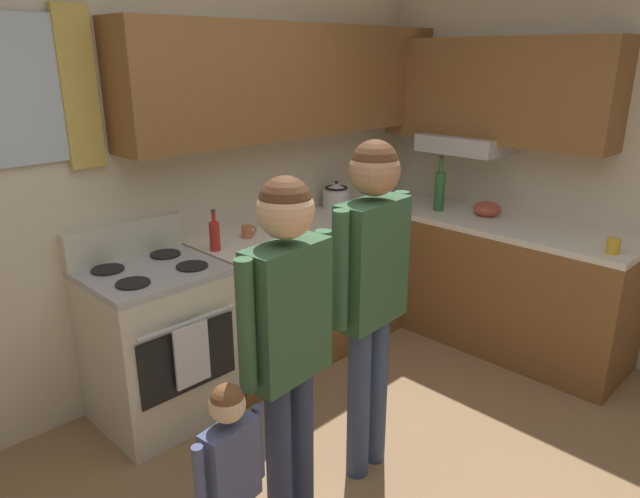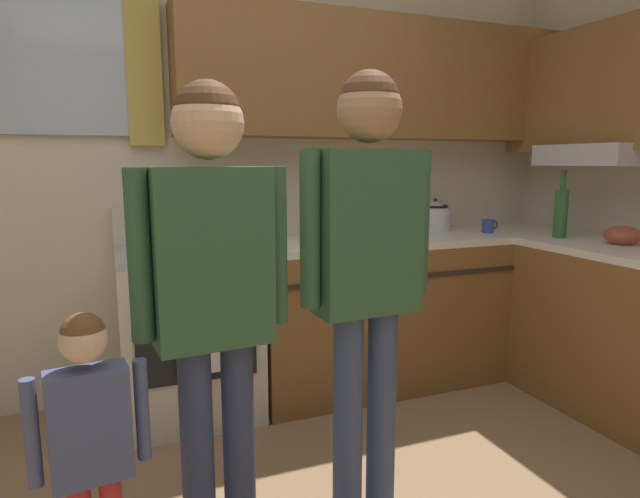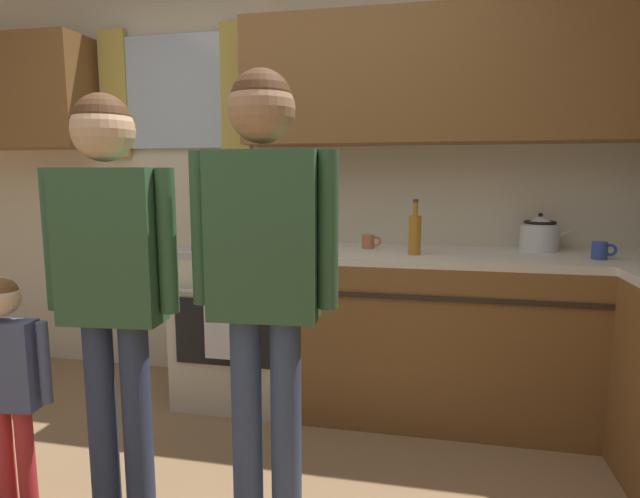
{
  "view_description": "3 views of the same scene",
  "coord_description": "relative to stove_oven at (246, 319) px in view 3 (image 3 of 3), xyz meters",
  "views": [
    {
      "loc": [
        -1.57,
        -1.13,
        1.99
      ],
      "look_at": [
        0.29,
        0.73,
        1.09
      ],
      "focal_mm": 32.21,
      "sensor_mm": 36.0,
      "label": 1
    },
    {
      "loc": [
        -0.53,
        -1.25,
        1.35
      ],
      "look_at": [
        0.34,
        0.95,
        0.96
      ],
      "focal_mm": 30.0,
      "sensor_mm": 36.0,
      "label": 2
    },
    {
      "loc": [
        0.85,
        -1.24,
        1.3
      ],
      "look_at": [
        0.4,
        0.89,
        0.99
      ],
      "focal_mm": 28.83,
      "sensor_mm": 36.0,
      "label": 3
    }
  ],
  "objects": [
    {
      "name": "kitchen_counter_run",
      "position": [
        1.73,
        -0.43,
        -0.02
      ],
      "size": [
        2.12,
        2.09,
        0.9
      ],
      "color": "brown",
      "rests_on": "ground"
    },
    {
      "name": "adult_in_plaid",
      "position": [
        0.49,
        -1.13,
        0.57
      ],
      "size": [
        0.51,
        0.22,
        1.65
      ],
      "color": "#38476B",
      "rests_on": "ground"
    },
    {
      "name": "bottle_oil_amber",
      "position": [
        0.97,
        -0.12,
        0.54
      ],
      "size": [
        0.06,
        0.06,
        0.29
      ],
      "color": "#B27223",
      "rests_on": "kitchen_counter_run"
    },
    {
      "name": "mug_cobalt_blue",
      "position": [
        1.86,
        -0.08,
        0.48
      ],
      "size": [
        0.11,
        0.07,
        0.08
      ],
      "color": "#2D479E",
      "rests_on": "kitchen_counter_run"
    },
    {
      "name": "stove_oven",
      "position": [
        0.0,
        0.0,
        0.0
      ],
      "size": [
        0.69,
        0.67,
        1.1
      ],
      "color": "beige",
      "rests_on": "ground"
    },
    {
      "name": "stovetop_kettle",
      "position": [
        1.63,
        0.16,
        0.53
      ],
      "size": [
        0.27,
        0.2,
        0.21
      ],
      "color": "silver",
      "rests_on": "kitchen_counter_run"
    },
    {
      "name": "adult_holding_child",
      "position": [
        -0.07,
        -1.18,
        0.53
      ],
      "size": [
        0.49,
        0.21,
        1.58
      ],
      "color": "#2D3856",
      "rests_on": "ground"
    },
    {
      "name": "small_child",
      "position": [
        -0.44,
        -1.28,
        0.13
      ],
      "size": [
        0.32,
        0.13,
        0.95
      ],
      "color": "red",
      "rests_on": "ground"
    },
    {
      "name": "bottle_sauce_red",
      "position": [
        0.42,
        -0.0,
        0.53
      ],
      "size": [
        0.06,
        0.06,
        0.25
      ],
      "color": "red",
      "rests_on": "kitchen_counter_run"
    },
    {
      "name": "cup_terracotta",
      "position": [
        0.71,
        0.06,
        0.47
      ],
      "size": [
        0.11,
        0.07,
        0.08
      ],
      "color": "#B76642",
      "rests_on": "kitchen_counter_run"
    },
    {
      "name": "back_wall_unit",
      "position": [
        0.26,
        0.27,
        1.04
      ],
      "size": [
        4.6,
        0.42,
        2.6
      ],
      "color": "beige",
      "rests_on": "ground"
    }
  ]
}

